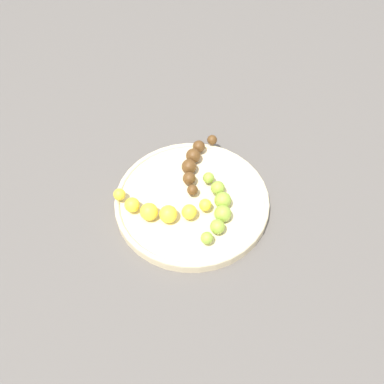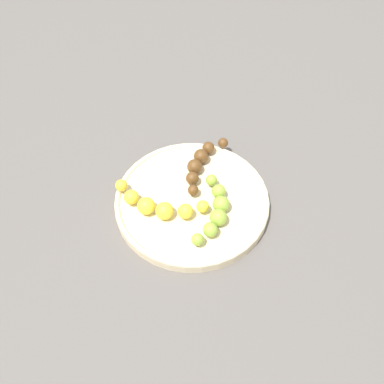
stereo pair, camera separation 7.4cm
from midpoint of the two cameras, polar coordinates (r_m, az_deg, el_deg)
ground_plane at (r=0.77m, az=-2.75°, el=-1.92°), size 2.40×2.40×0.00m
fruit_bowl at (r=0.76m, az=-2.78°, el=-1.38°), size 0.29×0.29×0.02m
banana_green at (r=0.73m, az=0.81°, el=-2.25°), size 0.06×0.15×0.03m
banana_overripe at (r=0.80m, az=-2.30°, el=4.06°), size 0.06×0.15×0.03m
banana_yellow at (r=0.73m, az=-7.46°, el=-2.57°), size 0.18×0.06×0.03m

